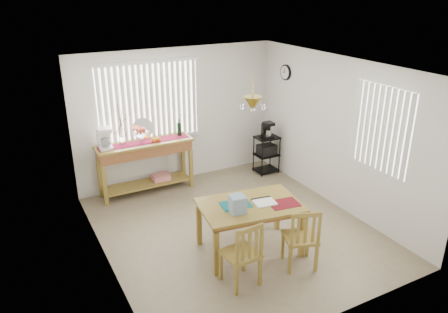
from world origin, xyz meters
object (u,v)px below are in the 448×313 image
sideboard (146,155)px  cart_items (267,130)px  dining_table (250,210)px  chair_right (301,238)px  chair_left (242,254)px  wire_cart (267,151)px

sideboard → cart_items: size_ratio=5.50×
dining_table → cart_items: bearing=52.0°
chair_right → sideboard: bearing=108.3°
cart_items → chair_left: (-2.28, -2.92, -0.47)m
cart_items → dining_table: (-1.79, -2.29, -0.25)m
sideboard → cart_items: 2.49m
cart_items → chair_right: 3.31m
chair_left → chair_right: size_ratio=1.00×
wire_cart → dining_table: wire_cart is taller
dining_table → chair_left: bearing=-128.0°
cart_items → chair_right: cart_items is taller
sideboard → dining_table: size_ratio=1.14×
sideboard → chair_left: 3.22m
wire_cart → chair_right: size_ratio=0.83×
wire_cart → chair_left: 3.70m
sideboard → chair_left: bearing=-86.7°
wire_cart → dining_table: (-1.79, -2.28, 0.21)m
dining_table → wire_cart: bearing=51.9°
cart_items → chair_left: size_ratio=0.34×
wire_cart → chair_right: bearing=-115.1°
sideboard → chair_left: (0.18, -3.21, -0.28)m
chair_left → cart_items: bearing=52.0°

